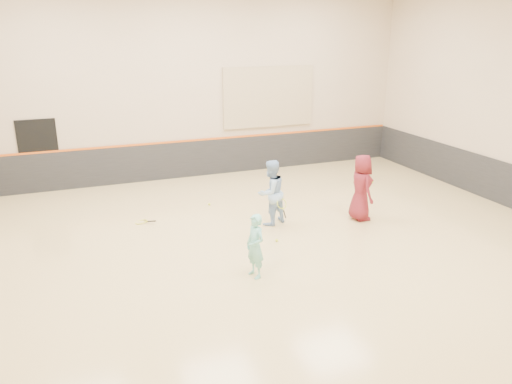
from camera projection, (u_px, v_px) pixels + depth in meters
name	position (u px, v px, depth m)	size (l,w,h in m)	color
room	(254.00, 213.00, 11.04)	(15.04, 12.04, 6.22)	tan
wainscot_back	(189.00, 159.00, 16.40)	(14.90, 0.04, 1.20)	#232326
wainscot_right	(508.00, 185.00, 13.66)	(0.04, 11.90, 1.20)	#232326
accent_stripe	(189.00, 141.00, 16.19)	(14.90, 0.03, 0.06)	#D85914
acoustic_panel	(269.00, 97.00, 16.74)	(3.20, 0.08, 2.00)	tan
doorway	(40.00, 156.00, 14.71)	(1.10, 0.05, 2.20)	black
girl	(255.00, 246.00, 9.74)	(0.48, 0.31, 1.31)	#78D0C3
instructor	(271.00, 193.00, 12.35)	(0.80, 0.62, 1.65)	#99BFEC
young_man	(361.00, 187.00, 12.66)	(0.83, 0.54, 1.70)	maroon
held_racket	(282.00, 204.00, 12.23)	(0.32, 0.32, 0.55)	#CBE031
spare_racket	(141.00, 219.00, 12.65)	(0.71, 0.71, 0.16)	#CDD32E
ball_under_racket	(277.00, 240.00, 11.53)	(0.07, 0.07, 0.07)	#D8E735
ball_in_hand	(372.00, 182.00, 12.50)	(0.07, 0.07, 0.07)	#C5E936
ball_beside_spare	(209.00, 204.00, 13.89)	(0.07, 0.07, 0.07)	yellow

